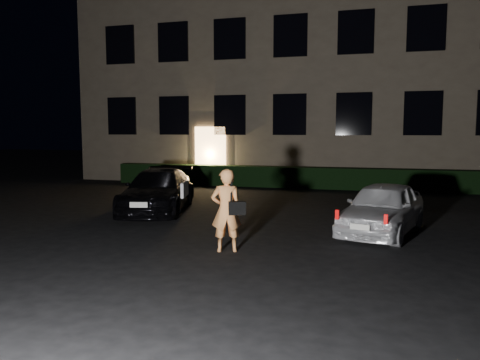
# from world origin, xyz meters

# --- Properties ---
(ground) EXTENTS (80.00, 80.00, 0.00)m
(ground) POSITION_xyz_m (0.00, 0.00, 0.00)
(ground) COLOR black
(ground) RESTS_ON ground
(building) EXTENTS (20.00, 8.11, 12.00)m
(building) POSITION_xyz_m (-0.00, 14.99, 6.00)
(building) COLOR brown
(building) RESTS_ON ground
(hedge) EXTENTS (15.00, 0.70, 0.85)m
(hedge) POSITION_xyz_m (0.00, 10.50, 0.42)
(hedge) COLOR black
(hedge) RESTS_ON ground
(sedan) EXTENTS (2.56, 4.42, 1.20)m
(sedan) POSITION_xyz_m (-2.63, 3.80, 0.60)
(sedan) COLOR black
(sedan) RESTS_ON ground
(hatch) EXTENTS (2.27, 3.68, 1.17)m
(hatch) POSITION_xyz_m (3.58, 2.45, 0.59)
(hatch) COLOR silver
(hatch) RESTS_ON ground
(man) EXTENTS (0.75, 0.57, 1.61)m
(man) POSITION_xyz_m (0.64, -0.04, 0.81)
(man) COLOR #F09752
(man) RESTS_ON ground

